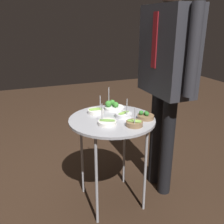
{
  "coord_description": "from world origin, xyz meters",
  "views": [
    {
      "loc": [
        1.54,
        -0.61,
        1.36
      ],
      "look_at": [
        0.0,
        0.0,
        0.76
      ],
      "focal_mm": 40.0,
      "sensor_mm": 36.0,
      "label": 1
    }
  ],
  "objects_px": {
    "bowl_asparagus_front_center": "(96,111)",
    "serving_cart": "(112,126)",
    "bowl_broccoli_front_right": "(145,116)",
    "waiter_figure": "(167,62)",
    "bowl_asparagus_near_rim": "(107,122)",
    "bowl_broccoli_far_rim": "(113,106)",
    "bowl_asparagus_back_right": "(124,115)",
    "bowl_asparagus_front_left": "(134,123)"
  },
  "relations": [
    {
      "from": "serving_cart",
      "to": "bowl_asparagus_near_rim",
      "type": "bearing_deg",
      "value": -38.96
    },
    {
      "from": "bowl_asparagus_near_rim",
      "to": "bowl_broccoli_front_right",
      "type": "xyz_separation_m",
      "value": [
        0.0,
        0.29,
        0.0
      ]
    },
    {
      "from": "bowl_asparagus_near_rim",
      "to": "waiter_figure",
      "type": "relative_size",
      "value": 0.08
    },
    {
      "from": "serving_cart",
      "to": "bowl_broccoli_far_rim",
      "type": "xyz_separation_m",
      "value": [
        -0.19,
        0.09,
        0.08
      ]
    },
    {
      "from": "bowl_broccoli_far_rim",
      "to": "bowl_broccoli_front_right",
      "type": "relative_size",
      "value": 1.48
    },
    {
      "from": "serving_cart",
      "to": "bowl_asparagus_front_left",
      "type": "height_order",
      "value": "bowl_asparagus_front_left"
    },
    {
      "from": "bowl_broccoli_far_rim",
      "to": "bowl_broccoli_front_right",
      "type": "bearing_deg",
      "value": 25.95
    },
    {
      "from": "bowl_broccoli_far_rim",
      "to": "serving_cart",
      "type": "bearing_deg",
      "value": -24.64
    },
    {
      "from": "bowl_broccoli_far_rim",
      "to": "bowl_broccoli_front_right",
      "type": "xyz_separation_m",
      "value": [
        0.28,
        0.13,
        -0.01
      ]
    },
    {
      "from": "bowl_asparagus_near_rim",
      "to": "bowl_broccoli_far_rim",
      "type": "height_order",
      "value": "bowl_broccoli_far_rim"
    },
    {
      "from": "bowl_asparagus_front_left",
      "to": "bowl_asparagus_back_right",
      "type": "bearing_deg",
      "value": 179.66
    },
    {
      "from": "bowl_broccoli_front_right",
      "to": "bowl_broccoli_far_rim",
      "type": "bearing_deg",
      "value": -154.05
    },
    {
      "from": "bowl_asparagus_front_center",
      "to": "bowl_broccoli_front_right",
      "type": "relative_size",
      "value": 1.14
    },
    {
      "from": "serving_cart",
      "to": "bowl_broccoli_front_right",
      "type": "distance_m",
      "value": 0.25
    },
    {
      "from": "bowl_broccoli_far_rim",
      "to": "bowl_asparagus_front_center",
      "type": "relative_size",
      "value": 1.3
    },
    {
      "from": "serving_cart",
      "to": "bowl_broccoli_far_rim",
      "type": "relative_size",
      "value": 3.98
    },
    {
      "from": "bowl_asparagus_front_center",
      "to": "bowl_asparagus_back_right",
      "type": "relative_size",
      "value": 0.93
    },
    {
      "from": "bowl_asparagus_front_center",
      "to": "waiter_figure",
      "type": "height_order",
      "value": "waiter_figure"
    },
    {
      "from": "bowl_asparagus_front_center",
      "to": "bowl_asparagus_back_right",
      "type": "height_order",
      "value": "bowl_asparagus_back_right"
    },
    {
      "from": "serving_cart",
      "to": "bowl_broccoli_front_right",
      "type": "xyz_separation_m",
      "value": [
        0.09,
        0.22,
        0.08
      ]
    },
    {
      "from": "bowl_asparagus_near_rim",
      "to": "bowl_broccoli_far_rim",
      "type": "xyz_separation_m",
      "value": [
        -0.27,
        0.16,
        0.01
      ]
    },
    {
      "from": "bowl_broccoli_far_rim",
      "to": "bowl_asparagus_near_rim",
      "type": "bearing_deg",
      "value": -29.61
    },
    {
      "from": "serving_cart",
      "to": "bowl_broccoli_front_right",
      "type": "bearing_deg",
      "value": 68.03
    },
    {
      "from": "bowl_broccoli_front_right",
      "to": "waiter_figure",
      "type": "relative_size",
      "value": 0.07
    },
    {
      "from": "bowl_asparagus_near_rim",
      "to": "serving_cart",
      "type": "bearing_deg",
      "value": 141.04
    },
    {
      "from": "bowl_asparagus_front_center",
      "to": "bowl_broccoli_front_right",
      "type": "xyz_separation_m",
      "value": [
        0.24,
        0.29,
        0.0
      ]
    },
    {
      "from": "serving_cart",
      "to": "bowl_asparagus_back_right",
      "type": "relative_size",
      "value": 4.84
    },
    {
      "from": "bowl_broccoli_far_rim",
      "to": "bowl_asparagus_front_center",
      "type": "height_order",
      "value": "bowl_broccoli_far_rim"
    },
    {
      "from": "bowl_asparagus_front_center",
      "to": "bowl_asparagus_front_left",
      "type": "xyz_separation_m",
      "value": [
        0.33,
        0.16,
        0.0
      ]
    },
    {
      "from": "bowl_asparagus_near_rim",
      "to": "bowl_asparagus_front_left",
      "type": "xyz_separation_m",
      "value": [
        0.09,
        0.16,
        0.0
      ]
    },
    {
      "from": "serving_cart",
      "to": "bowl_asparagus_front_center",
      "type": "distance_m",
      "value": 0.18
    },
    {
      "from": "bowl_broccoli_front_right",
      "to": "bowl_asparagus_front_left",
      "type": "relative_size",
      "value": 0.89
    },
    {
      "from": "bowl_asparagus_front_center",
      "to": "serving_cart",
      "type": "bearing_deg",
      "value": 24.69
    },
    {
      "from": "bowl_asparagus_near_rim",
      "to": "bowl_broccoli_far_rim",
      "type": "distance_m",
      "value": 0.32
    },
    {
      "from": "serving_cart",
      "to": "bowl_broccoli_far_rim",
      "type": "bearing_deg",
      "value": 155.36
    },
    {
      "from": "serving_cart",
      "to": "bowl_asparagus_near_rim",
      "type": "relative_size",
      "value": 4.89
    },
    {
      "from": "bowl_asparagus_near_rim",
      "to": "bowl_asparagus_front_center",
      "type": "bearing_deg",
      "value": -179.7
    },
    {
      "from": "bowl_asparagus_back_right",
      "to": "waiter_figure",
      "type": "distance_m",
      "value": 0.5
    },
    {
      "from": "serving_cart",
      "to": "bowl_asparagus_front_center",
      "type": "xyz_separation_m",
      "value": [
        -0.15,
        -0.07,
        0.07
      ]
    },
    {
      "from": "bowl_asparagus_front_left",
      "to": "bowl_asparagus_front_center",
      "type": "bearing_deg",
      "value": -154.17
    },
    {
      "from": "bowl_broccoli_far_rim",
      "to": "bowl_broccoli_front_right",
      "type": "height_order",
      "value": "bowl_broccoli_far_rim"
    },
    {
      "from": "bowl_asparagus_front_center",
      "to": "waiter_figure",
      "type": "distance_m",
      "value": 0.64
    }
  ]
}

